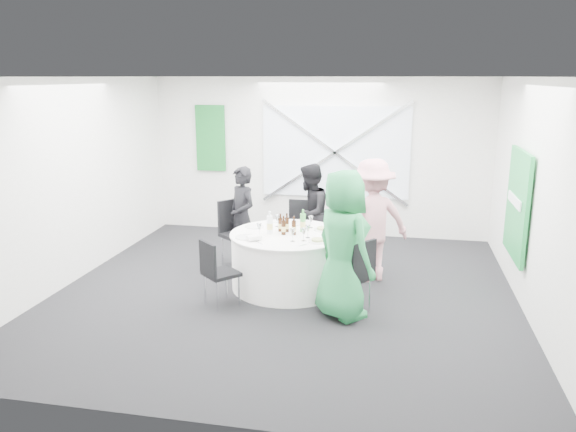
% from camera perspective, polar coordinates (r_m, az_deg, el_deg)
% --- Properties ---
extents(floor, '(6.00, 6.00, 0.00)m').
position_cam_1_polar(floor, '(7.58, -0.30, -7.72)').
color(floor, black).
rests_on(floor, ground).
extents(ceiling, '(6.00, 6.00, 0.00)m').
position_cam_1_polar(ceiling, '(7.04, -0.33, 13.97)').
color(ceiling, white).
rests_on(ceiling, wall_back).
extents(wall_back, '(6.00, 0.00, 6.00)m').
position_cam_1_polar(wall_back, '(10.09, 3.13, 5.99)').
color(wall_back, silver).
rests_on(wall_back, floor).
extents(wall_front, '(6.00, 0.00, 6.00)m').
position_cam_1_polar(wall_front, '(4.38, -8.27, -4.89)').
color(wall_front, silver).
rests_on(wall_front, floor).
extents(wall_left, '(0.00, 6.00, 6.00)m').
position_cam_1_polar(wall_left, '(8.31, -21.06, 3.33)').
color(wall_left, silver).
rests_on(wall_left, floor).
extents(wall_right, '(0.00, 6.00, 6.00)m').
position_cam_1_polar(wall_right, '(7.21, 23.74, 1.57)').
color(wall_right, silver).
rests_on(wall_right, floor).
extents(window_panel, '(2.60, 0.03, 1.60)m').
position_cam_1_polar(window_panel, '(10.00, 4.82, 6.47)').
color(window_panel, silver).
rests_on(window_panel, wall_back).
extents(window_brace_a, '(2.63, 0.05, 1.84)m').
position_cam_1_polar(window_brace_a, '(9.96, 4.79, 6.44)').
color(window_brace_a, silver).
rests_on(window_brace_a, window_panel).
extents(window_brace_b, '(2.63, 0.05, 1.84)m').
position_cam_1_polar(window_brace_b, '(9.96, 4.79, 6.44)').
color(window_brace_b, silver).
rests_on(window_brace_b, window_panel).
extents(green_banner, '(0.55, 0.04, 1.20)m').
position_cam_1_polar(green_banner, '(10.48, -7.87, 7.83)').
color(green_banner, '#125A27').
rests_on(green_banner, wall_back).
extents(green_sign, '(0.05, 1.20, 1.40)m').
position_cam_1_polar(green_sign, '(7.81, 22.27, 1.10)').
color(green_sign, '#1A8F3C').
rests_on(green_sign, wall_right).
extents(banquet_table, '(1.56, 1.56, 0.76)m').
position_cam_1_polar(banquet_table, '(7.63, -0.00, -4.52)').
color(banquet_table, white).
rests_on(banquet_table, floor).
extents(chair_back, '(0.44, 0.45, 0.96)m').
position_cam_1_polar(chair_back, '(8.59, 1.33, -1.10)').
color(chair_back, black).
rests_on(chair_back, floor).
extents(chair_back_left, '(0.64, 0.64, 1.00)m').
position_cam_1_polar(chair_back_left, '(8.52, -5.40, -1.15)').
color(chair_back_left, black).
rests_on(chair_back_left, floor).
extents(chair_back_right, '(0.55, 0.54, 0.87)m').
position_cam_1_polar(chair_back_right, '(8.05, 7.28, -2.72)').
color(chair_back_right, black).
rests_on(chair_back_right, floor).
extents(chair_front_right, '(0.60, 0.59, 0.93)m').
position_cam_1_polar(chair_front_right, '(6.78, 6.92, -5.54)').
color(chair_front_right, black).
rests_on(chair_front_right, floor).
extents(chair_front_left, '(0.55, 0.55, 0.85)m').
position_cam_1_polar(chair_front_left, '(7.02, -7.35, -5.32)').
color(chair_front_left, black).
rests_on(chair_front_left, floor).
extents(person_man_back_left, '(0.65, 0.64, 1.52)m').
position_cam_1_polar(person_man_back_left, '(8.43, -4.70, -0.09)').
color(person_man_back_left, black).
rests_on(person_man_back_left, floor).
extents(person_man_back, '(0.48, 0.78, 1.53)m').
position_cam_1_polar(person_man_back, '(8.58, 2.20, 0.25)').
color(person_man_back, black).
rests_on(person_man_back, floor).
extents(person_woman_pink, '(1.23, 0.95, 1.72)m').
position_cam_1_polar(person_woman_pink, '(7.87, 8.51, -0.44)').
color(person_woman_pink, pink).
rests_on(person_woman_pink, floor).
extents(person_woman_green, '(1.02, 1.02, 1.78)m').
position_cam_1_polar(person_woman_green, '(6.59, 5.62, -2.95)').
color(person_woman_green, '#258A48').
rests_on(person_woman_green, floor).
extents(plate_back, '(0.29, 0.29, 0.01)m').
position_cam_1_polar(plate_back, '(8.01, 1.34, -0.74)').
color(plate_back, white).
rests_on(plate_back, banquet_table).
extents(plate_back_left, '(0.26, 0.26, 0.01)m').
position_cam_1_polar(plate_back_left, '(7.84, -3.44, -1.07)').
color(plate_back_left, white).
rests_on(plate_back_left, banquet_table).
extents(plate_back_right, '(0.24, 0.24, 0.04)m').
position_cam_1_polar(plate_back_right, '(7.68, 3.56, -1.34)').
color(plate_back_right, white).
rests_on(plate_back_right, banquet_table).
extents(plate_front_right, '(0.25, 0.25, 0.04)m').
position_cam_1_polar(plate_front_right, '(7.14, 3.04, -2.52)').
color(plate_front_right, white).
rests_on(plate_front_right, banquet_table).
extents(plate_front_left, '(0.28, 0.28, 0.01)m').
position_cam_1_polar(plate_front_left, '(7.34, -4.29, -2.16)').
color(plate_front_left, white).
rests_on(plate_front_left, banquet_table).
extents(napkin, '(0.21, 0.20, 0.05)m').
position_cam_1_polar(napkin, '(7.20, -3.48, -2.19)').
color(napkin, white).
rests_on(napkin, plate_front_left).
extents(beer_bottle_a, '(0.06, 0.06, 0.25)m').
position_cam_1_polar(beer_bottle_a, '(7.59, -0.79, -0.88)').
color(beer_bottle_a, '#341809').
rests_on(beer_bottle_a, banquet_table).
extents(beer_bottle_b, '(0.06, 0.06, 0.26)m').
position_cam_1_polar(beer_bottle_b, '(7.57, -0.12, -0.89)').
color(beer_bottle_b, '#341809').
rests_on(beer_bottle_b, banquet_table).
extents(beer_bottle_c, '(0.06, 0.06, 0.25)m').
position_cam_1_polar(beer_bottle_c, '(7.43, 0.60, -1.19)').
color(beer_bottle_c, '#341809').
rests_on(beer_bottle_c, banquet_table).
extents(beer_bottle_d, '(0.06, 0.06, 0.26)m').
position_cam_1_polar(beer_bottle_d, '(7.43, -0.46, -1.18)').
color(beer_bottle_d, '#341809').
rests_on(beer_bottle_d, banquet_table).
extents(green_water_bottle, '(0.08, 0.08, 0.31)m').
position_cam_1_polar(green_water_bottle, '(7.58, 1.52, -0.70)').
color(green_water_bottle, green).
rests_on(green_water_bottle, banquet_table).
extents(clear_water_bottle, '(0.08, 0.08, 0.30)m').
position_cam_1_polar(clear_water_bottle, '(7.50, -1.87, -0.88)').
color(clear_water_bottle, white).
rests_on(clear_water_bottle, banquet_table).
extents(wine_glass_a, '(0.07, 0.07, 0.17)m').
position_cam_1_polar(wine_glass_a, '(7.15, 1.60, -1.58)').
color(wine_glass_a, white).
rests_on(wine_glass_a, banquet_table).
extents(wine_glass_b, '(0.07, 0.07, 0.17)m').
position_cam_1_polar(wine_glass_b, '(7.38, -2.94, -1.09)').
color(wine_glass_b, white).
rests_on(wine_glass_b, banquet_table).
extents(wine_glass_c, '(0.07, 0.07, 0.17)m').
position_cam_1_polar(wine_glass_c, '(7.29, 2.03, -1.28)').
color(wine_glass_c, white).
rests_on(wine_glass_c, banquet_table).
extents(wine_glass_d, '(0.07, 0.07, 0.17)m').
position_cam_1_polar(wine_glass_d, '(7.82, -1.11, -0.20)').
color(wine_glass_d, white).
rests_on(wine_glass_d, banquet_table).
extents(wine_glass_e, '(0.07, 0.07, 0.17)m').
position_cam_1_polar(wine_glass_e, '(7.76, 2.34, -0.32)').
color(wine_glass_e, white).
rests_on(wine_glass_e, banquet_table).
extents(wine_glass_f, '(0.07, 0.07, 0.17)m').
position_cam_1_polar(wine_glass_f, '(7.12, 0.48, -1.63)').
color(wine_glass_f, white).
rests_on(wine_glass_f, banquet_table).
extents(fork_a, '(0.10, 0.13, 0.01)m').
position_cam_1_polar(fork_a, '(8.02, -1.79, -0.74)').
color(fork_a, silver).
rests_on(fork_a, banquet_table).
extents(knife_a, '(0.10, 0.13, 0.01)m').
position_cam_1_polar(knife_a, '(7.80, -3.71, -1.19)').
color(knife_a, silver).
rests_on(knife_a, banquet_table).
extents(fork_b, '(0.12, 0.12, 0.01)m').
position_cam_1_polar(fork_b, '(7.38, -4.28, -2.11)').
color(fork_b, silver).
rests_on(fork_b, banquet_table).
extents(knife_b, '(0.12, 0.12, 0.01)m').
position_cam_1_polar(knife_b, '(7.10, -2.94, -2.73)').
color(knife_b, silver).
rests_on(knife_b, banquet_table).
extents(fork_c, '(0.11, 0.12, 0.01)m').
position_cam_1_polar(fork_c, '(7.00, 1.59, -2.96)').
color(fork_c, silver).
rests_on(fork_c, banquet_table).
extents(knife_c, '(0.10, 0.13, 0.01)m').
position_cam_1_polar(knife_c, '(7.25, 3.90, -2.39)').
color(knife_c, silver).
rests_on(knife_c, banquet_table).
extents(fork_d, '(0.10, 0.13, 0.01)m').
position_cam_1_polar(fork_d, '(7.59, 4.33, -1.63)').
color(fork_d, silver).
rests_on(fork_d, banquet_table).
extents(knife_d, '(0.08, 0.14, 0.01)m').
position_cam_1_polar(knife_d, '(7.83, 3.57, -1.14)').
color(knife_d, silver).
rests_on(knife_d, banquet_table).
extents(fork_e, '(0.15, 0.02, 0.01)m').
position_cam_1_polar(fork_e, '(8.02, 1.82, -0.75)').
color(fork_e, silver).
rests_on(fork_e, banquet_table).
extents(knife_e, '(0.15, 0.03, 0.01)m').
position_cam_1_polar(knife_e, '(8.06, -0.79, -0.66)').
color(knife_e, silver).
rests_on(knife_e, banquet_table).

